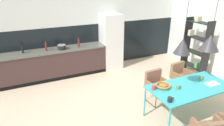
{
  "coord_description": "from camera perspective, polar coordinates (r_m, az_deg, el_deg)",
  "views": [
    {
      "loc": [
        -2.09,
        -3.0,
        2.73
      ],
      "look_at": [
        -0.35,
        0.79,
        1.0
      ],
      "focal_mm": 31.35,
      "sensor_mm": 36.0,
      "label": 1
    }
  ],
  "objects": [
    {
      "name": "pendant_lamp_over_table_far",
      "position": [
        4.32,
        26.64,
        5.32
      ],
      "size": [
        0.38,
        0.38,
        1.43
      ],
      "color": "black"
    },
    {
      "name": "cooking_pot",
      "position": [
        6.01,
        -14.46,
        4.53
      ],
      "size": [
        0.24,
        0.24,
        0.16
      ],
      "color": "black",
      "rests_on": "kitchen_counter"
    },
    {
      "name": "back_wall_splashback_dark",
      "position": [
        6.74,
        -5.41,
        5.15
      ],
      "size": [
        6.65,
        0.12,
        1.48
      ],
      "primitive_type": "cube",
      "color": "black",
      "rests_on": "ground"
    },
    {
      "name": "back_wall_panel_upper",
      "position": [
        6.46,
        -5.9,
        17.75
      ],
      "size": [
        6.65,
        0.12,
        1.48
      ],
      "primitive_type": "cube",
      "color": "silver",
      "rests_on": "back_wall_splashback_dark"
    },
    {
      "name": "open_book",
      "position": [
        4.65,
        27.2,
        -5.4
      ],
      "size": [
        0.29,
        0.18,
        0.02
      ],
      "color": "white",
      "rests_on": "dining_table"
    },
    {
      "name": "armchair_corner_seat",
      "position": [
        5.47,
        19.33,
        -2.94
      ],
      "size": [
        0.54,
        0.53,
        0.78
      ],
      "rotation": [
        0.0,
        0.0,
        3.28
      ],
      "color": "brown",
      "rests_on": "ground"
    },
    {
      "name": "kitchen_counter",
      "position": [
        6.2,
        -17.43,
        -0.31
      ],
      "size": [
        3.36,
        0.63,
        0.88
      ],
      "color": "#402B2B",
      "rests_on": "ground"
    },
    {
      "name": "pendant_lamp_over_table_near",
      "position": [
        3.81,
        19.86,
        4.69
      ],
      "size": [
        0.3,
        0.3,
        1.4
      ],
      "color": "black"
    },
    {
      "name": "bottle_oil_tall",
      "position": [
        6.01,
        -18.69,
        4.53
      ],
      "size": [
        0.06,
        0.06,
        0.29
      ],
      "color": "maroon",
      "rests_on": "kitchen_counter"
    },
    {
      "name": "mug_glass_clear",
      "position": [
        4.69,
        24.55,
        -4.01
      ],
      "size": [
        0.12,
        0.07,
        0.11
      ],
      "color": "#5B8456",
      "rests_on": "dining_table"
    },
    {
      "name": "dining_table",
      "position": [
        4.39,
        21.89,
        -6.83
      ],
      "size": [
        1.75,
        0.86,
        0.75
      ],
      "color": "teal",
      "rests_on": "ground"
    },
    {
      "name": "refrigerator_column",
      "position": [
        6.55,
        -0.29,
        6.27
      ],
      "size": [
        0.64,
        0.6,
        1.81
      ],
      "primitive_type": "cube",
      "color": "silver",
      "rests_on": "ground"
    },
    {
      "name": "mug_dark_espresso",
      "position": [
        4.16,
        18.71,
        -6.7
      ],
      "size": [
        0.11,
        0.07,
        0.08
      ],
      "color": "#5B8456",
      "rests_on": "dining_table"
    },
    {
      "name": "open_shelf_unit",
      "position": [
        6.58,
        23.29,
        4.7
      ],
      "size": [
        0.3,
        0.83,
        1.81
      ],
      "rotation": [
        0.0,
        0.0,
        -1.57
      ],
      "color": "black",
      "rests_on": "ground"
    },
    {
      "name": "ground_plane",
      "position": [
        4.56,
        8.51,
        -14.58
      ],
      "size": [
        8.64,
        8.64,
        0.0
      ],
      "primitive_type": "plane",
      "color": "#C7B192"
    },
    {
      "name": "bottle_spice_small",
      "position": [
        6.1,
        -9.7,
        5.78
      ],
      "size": [
        0.06,
        0.06,
        0.31
      ],
      "color": "maroon",
      "rests_on": "kitchen_counter"
    },
    {
      "name": "mug_tall_blue",
      "position": [
        4.0,
        12.06,
        -6.98
      ],
      "size": [
        0.12,
        0.08,
        0.1
      ],
      "color": "#B23D33",
      "rests_on": "dining_table"
    },
    {
      "name": "bottle_wine_green",
      "position": [
        6.05,
        -24.65,
        3.7
      ],
      "size": [
        0.06,
        0.06,
        0.27
      ],
      "color": "black",
      "rests_on": "kitchen_counter"
    },
    {
      "name": "fruit_bowl",
      "position": [
        4.14,
        14.67,
        -6.35
      ],
      "size": [
        0.31,
        0.31,
        0.06
      ],
      "color": "#B2662D",
      "rests_on": "dining_table"
    },
    {
      "name": "mug_wide_latte",
      "position": [
        3.71,
        16.58,
        -10.16
      ],
      "size": [
        0.13,
        0.09,
        0.09
      ],
      "color": "black",
      "rests_on": "dining_table"
    },
    {
      "name": "armchair_head_of_table",
      "position": [
        4.86,
        12.71,
        -5.61
      ],
      "size": [
        0.52,
        0.5,
        0.77
      ],
      "rotation": [
        0.0,
        0.0,
        3.22
      ],
      "color": "brown",
      "rests_on": "ground"
    }
  ]
}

